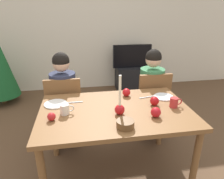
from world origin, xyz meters
TOP-DOWN VIEW (x-y plane):
  - ground_plane at (0.00, 0.00)m, footprint 7.68×7.68m
  - back_wall at (0.00, 2.60)m, footprint 6.40×0.10m
  - dining_table at (0.00, 0.00)m, footprint 1.40×0.90m
  - chair_left at (-0.51, 0.61)m, footprint 0.40×0.40m
  - chair_right at (0.58, 0.61)m, footprint 0.40×0.40m
  - person_left_child at (-0.51, 0.64)m, footprint 0.30×0.30m
  - person_right_child at (0.58, 0.64)m, footprint 0.30×0.30m
  - tv_stand at (0.76, 2.30)m, footprint 0.64×0.40m
  - tv at (0.76, 2.30)m, footprint 0.79×0.05m
  - candle_centerpiece at (0.02, -0.10)m, footprint 0.09×0.09m
  - plate_left at (-0.56, 0.20)m, footprint 0.22×0.22m
  - plate_right at (0.55, 0.19)m, footprint 0.20×0.20m
  - mug_left at (-0.46, -0.01)m, footprint 0.12×0.08m
  - mug_right at (0.56, -0.04)m, footprint 0.12×0.08m
  - fork_left at (-0.39, 0.21)m, footprint 0.18×0.02m
  - fork_right at (0.38, 0.21)m, footprint 0.18×0.05m
  - bowl_walnuts at (0.02, -0.31)m, footprint 0.14×0.14m
  - apple_near_candle at (0.32, -0.19)m, footprint 0.09×0.09m
  - apple_by_left_plate at (-0.56, -0.11)m, footprint 0.07×0.07m
  - apple_by_right_mug at (0.17, 0.28)m, footprint 0.09×0.09m
  - apple_far_edge at (0.39, 0.03)m, footprint 0.09×0.09m

SIDE VIEW (x-z plane):
  - ground_plane at x=0.00m, z-range 0.00..0.00m
  - tv_stand at x=0.76m, z-range 0.00..0.48m
  - chair_left at x=-0.51m, z-range 0.06..0.96m
  - chair_right at x=0.58m, z-range 0.06..0.96m
  - person_left_child at x=-0.51m, z-range -0.02..1.16m
  - person_right_child at x=0.58m, z-range -0.02..1.16m
  - dining_table at x=0.00m, z-range 0.29..1.04m
  - tv at x=0.76m, z-range 0.48..0.94m
  - fork_left at x=-0.39m, z-range 0.75..0.76m
  - fork_right at x=0.38m, z-range 0.75..0.76m
  - plate_left at x=-0.56m, z-range 0.75..0.76m
  - plate_right at x=0.55m, z-range 0.75..0.76m
  - bowl_walnuts at x=0.02m, z-range 0.75..0.81m
  - apple_by_left_plate at x=-0.56m, z-range 0.75..0.82m
  - apple_by_right_mug at x=0.17m, z-range 0.75..0.84m
  - apple_far_edge at x=0.39m, z-range 0.75..0.84m
  - apple_near_candle at x=0.32m, z-range 0.75..0.84m
  - mug_left at x=-0.46m, z-range 0.75..0.84m
  - mug_right at x=0.56m, z-range 0.75..0.84m
  - candle_centerpiece at x=0.02m, z-range 0.64..1.00m
  - back_wall at x=0.00m, z-range 0.00..2.60m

